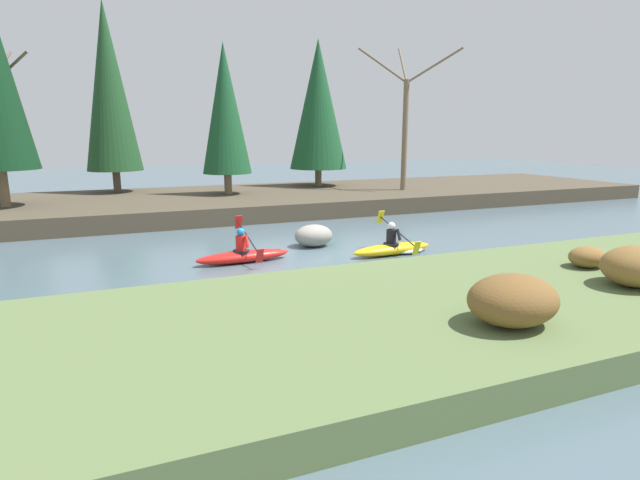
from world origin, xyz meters
The scene contains 13 objects.
ground_plane centered at (0.00, 0.00, 0.00)m, with size 90.00×90.00×0.00m, color #4C606B.
riverbank_near centered at (0.00, -6.29, 0.27)m, with size 44.00×6.04×0.54m.
riverbank_far centered at (0.00, 9.97, 0.37)m, with size 44.00×8.96×0.73m.
conifer_tree_left centered at (-5.34, 13.03, 5.75)m, with size 2.63×2.63×8.99m.
conifer_tree_mid_left centered at (-0.39, 10.12, 4.70)m, with size 2.30×2.30×6.96m.
conifer_tree_centre centered at (5.06, 12.05, 5.08)m, with size 3.12×3.12×7.76m.
bare_tree_mid_upstream centered at (8.38, 8.54, 4.17)m, with size 4.00×3.95×7.30m.
shrub_clump_nearest centered at (0.47, -7.78, 0.96)m, with size 1.54×1.28×0.84m.
shrub_clump_second centered at (4.38, -7.10, 0.96)m, with size 1.53×1.28×0.83m.
shrub_clump_third centered at (4.70, -5.66, 0.78)m, with size 0.90×0.75×0.49m.
kayaker_lead centered at (2.36, -0.94, 0.20)m, with size 2.79×2.07×1.20m.
kayaker_middle centered at (-2.15, -0.15, 0.22)m, with size 2.79×2.07×1.20m.
boulder_midstream centered at (0.44, 1.00, 0.36)m, with size 1.26×0.99×0.71m.
Camera 1 is at (-5.35, -13.75, 3.63)m, focal length 28.00 mm.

